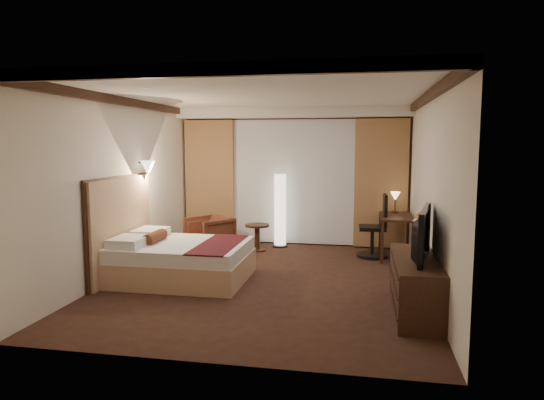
% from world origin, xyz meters
% --- Properties ---
extents(floor, '(4.50, 5.50, 0.01)m').
position_xyz_m(floor, '(0.00, 0.00, 0.00)').
color(floor, '#311A13').
rests_on(floor, ground).
extents(ceiling, '(4.50, 5.50, 0.01)m').
position_xyz_m(ceiling, '(0.00, 0.00, 2.70)').
color(ceiling, white).
rests_on(ceiling, back_wall).
extents(back_wall, '(4.50, 0.02, 2.70)m').
position_xyz_m(back_wall, '(0.00, 2.75, 1.35)').
color(back_wall, silver).
rests_on(back_wall, floor).
extents(left_wall, '(0.02, 5.50, 2.70)m').
position_xyz_m(left_wall, '(-2.25, 0.00, 1.35)').
color(left_wall, silver).
rests_on(left_wall, floor).
extents(right_wall, '(0.02, 5.50, 2.70)m').
position_xyz_m(right_wall, '(2.25, 0.00, 1.35)').
color(right_wall, silver).
rests_on(right_wall, floor).
extents(crown_molding, '(4.50, 5.50, 0.12)m').
position_xyz_m(crown_molding, '(0.00, 0.00, 2.64)').
color(crown_molding, black).
rests_on(crown_molding, ceiling).
extents(soffit, '(4.50, 0.50, 0.20)m').
position_xyz_m(soffit, '(0.00, 2.50, 2.60)').
color(soffit, white).
rests_on(soffit, ceiling).
extents(curtain_sheer, '(2.48, 0.04, 2.45)m').
position_xyz_m(curtain_sheer, '(0.00, 2.67, 1.25)').
color(curtain_sheer, silver).
rests_on(curtain_sheer, back_wall).
extents(curtain_left_drape, '(1.00, 0.14, 2.45)m').
position_xyz_m(curtain_left_drape, '(-1.70, 2.61, 1.25)').
color(curtain_left_drape, '#AB794E').
rests_on(curtain_left_drape, back_wall).
extents(curtain_right_drape, '(1.00, 0.14, 2.45)m').
position_xyz_m(curtain_right_drape, '(1.70, 2.61, 1.25)').
color(curtain_right_drape, '#AB794E').
rests_on(curtain_right_drape, back_wall).
extents(wall_sconce, '(0.24, 0.24, 0.24)m').
position_xyz_m(wall_sconce, '(-2.09, 0.57, 1.62)').
color(wall_sconce, white).
rests_on(wall_sconce, left_wall).
extents(bed, '(1.90, 1.48, 0.56)m').
position_xyz_m(bed, '(-1.24, -0.17, 0.28)').
color(bed, white).
rests_on(bed, floor).
extents(headboard, '(0.12, 1.78, 1.50)m').
position_xyz_m(headboard, '(-2.20, -0.17, 0.75)').
color(headboard, tan).
rests_on(headboard, floor).
extents(armchair, '(0.97, 0.96, 0.73)m').
position_xyz_m(armchair, '(-1.42, 1.64, 0.37)').
color(armchair, '#502518').
rests_on(armchair, floor).
extents(side_table, '(0.45, 0.45, 0.50)m').
position_xyz_m(side_table, '(-0.57, 1.95, 0.25)').
color(side_table, black).
rests_on(side_table, floor).
extents(floor_lamp, '(0.30, 0.30, 1.43)m').
position_xyz_m(floor_lamp, '(-0.21, 2.37, 0.72)').
color(floor_lamp, white).
rests_on(floor_lamp, floor).
extents(desk, '(0.55, 1.09, 0.75)m').
position_xyz_m(desk, '(1.95, 1.86, 0.38)').
color(desk, black).
rests_on(desk, floor).
extents(desk_lamp, '(0.18, 0.18, 0.34)m').
position_xyz_m(desk_lamp, '(1.95, 2.26, 0.92)').
color(desk_lamp, '#FFD899').
rests_on(desk_lamp, desk).
extents(office_chair, '(0.56, 0.56, 1.13)m').
position_xyz_m(office_chair, '(1.54, 1.81, 0.57)').
color(office_chair, black).
rests_on(office_chair, floor).
extents(dresser, '(0.50, 1.67, 0.65)m').
position_xyz_m(dresser, '(2.00, -0.95, 0.33)').
color(dresser, black).
rests_on(dresser, floor).
extents(television, '(0.86, 1.24, 0.15)m').
position_xyz_m(television, '(1.97, -0.95, 0.98)').
color(television, black).
rests_on(television, dresser).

